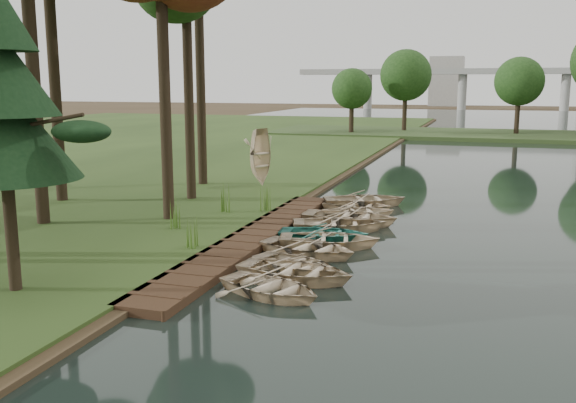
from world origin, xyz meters
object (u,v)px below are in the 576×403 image
(rowboat_0, at_px, (271,284))
(stored_rowboat, at_px, (261,180))
(pine_tree, at_px, (1,98))
(rowboat_1, at_px, (296,268))
(boardwalk, at_px, (253,239))
(rowboat_2, at_px, (296,262))

(rowboat_0, relative_size, stored_rowboat, 1.01)
(stored_rowboat, xyz_separation_m, pine_tree, (-0.28, -18.17, 4.66))
(rowboat_1, bearing_deg, pine_tree, 127.32)
(rowboat_0, relative_size, rowboat_1, 0.88)
(rowboat_0, distance_m, stored_rowboat, 17.07)
(rowboat_1, distance_m, pine_tree, 9.00)
(boardwalk, relative_size, rowboat_0, 5.22)
(rowboat_1, bearing_deg, boardwalk, 43.35)
(rowboat_0, relative_size, rowboat_2, 1.03)
(boardwalk, xyz_separation_m, pine_tree, (-3.77, -7.67, 5.13))
(rowboat_2, height_order, pine_tree, pine_tree)
(stored_rowboat, height_order, pine_tree, pine_tree)
(rowboat_2, bearing_deg, stored_rowboat, 48.29)
(rowboat_2, bearing_deg, rowboat_0, -155.63)
(rowboat_0, bearing_deg, rowboat_1, 12.42)
(boardwalk, bearing_deg, rowboat_2, -50.19)
(rowboat_0, xyz_separation_m, pine_tree, (-6.35, -2.22, 4.91))
(rowboat_1, relative_size, stored_rowboat, 1.15)
(boardwalk, distance_m, rowboat_0, 6.04)
(stored_rowboat, bearing_deg, rowboat_2, -134.94)
(rowboat_2, bearing_deg, pine_tree, 150.04)
(rowboat_0, xyz_separation_m, rowboat_2, (-0.00, 2.36, -0.01))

